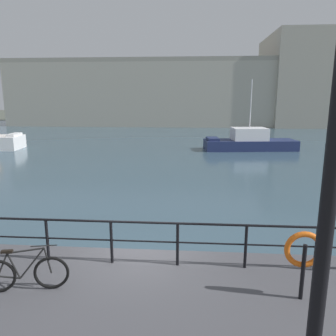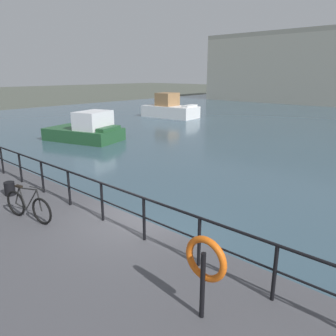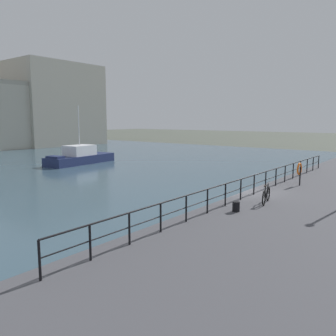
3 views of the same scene
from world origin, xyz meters
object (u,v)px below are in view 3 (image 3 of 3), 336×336
(moored_small_launch, at_px, (80,157))
(parked_bicycle, at_px, (266,195))
(mooring_bollard, at_px, (236,207))
(life_ring_stand, at_px, (299,170))

(moored_small_launch, bearing_deg, parked_bicycle, 64.23)
(mooring_bollard, xyz_separation_m, life_ring_stand, (7.82, -0.25, 0.75))
(parked_bicycle, relative_size, mooring_bollard, 3.97)
(parked_bicycle, xyz_separation_m, life_ring_stand, (5.57, 0.20, 0.59))
(moored_small_launch, distance_m, life_ring_stand, 25.41)
(parked_bicycle, height_order, mooring_bollard, parked_bicycle)
(parked_bicycle, xyz_separation_m, mooring_bollard, (-2.24, 0.44, -0.17))
(parked_bicycle, height_order, life_ring_stand, life_ring_stand)
(life_ring_stand, bearing_deg, parked_bicycle, -177.99)
(moored_small_launch, xyz_separation_m, parked_bicycle, (-8.74, -25.38, 0.58))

